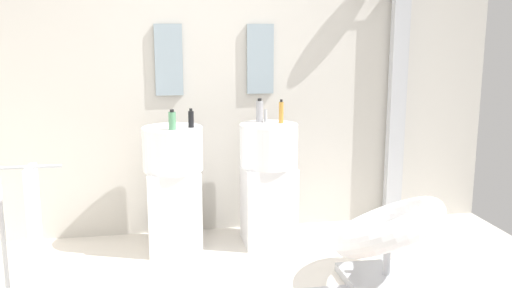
# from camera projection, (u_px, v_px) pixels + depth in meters

# --- Properties ---
(rear_partition) EXTENTS (4.80, 0.10, 2.60)m
(rear_partition) POSITION_uv_depth(u_px,v_px,m) (214.00, 77.00, 4.64)
(rear_partition) COLOR beige
(rear_partition) RESTS_ON ground_plane
(pedestal_sink_left) EXTENTS (0.45, 0.45, 1.07)m
(pedestal_sink_left) POSITION_uv_depth(u_px,v_px,m) (174.00, 185.00, 4.31)
(pedestal_sink_left) COLOR white
(pedestal_sink_left) RESTS_ON ground_plane
(pedestal_sink_right) EXTENTS (0.45, 0.45, 1.07)m
(pedestal_sink_right) POSITION_uv_depth(u_px,v_px,m) (269.00, 181.00, 4.44)
(pedestal_sink_right) COLOR white
(pedestal_sink_right) RESTS_ON ground_plane
(vanity_mirror_left) EXTENTS (0.22, 0.03, 0.57)m
(vanity_mirror_left) POSITION_uv_depth(u_px,v_px,m) (169.00, 60.00, 4.48)
(vanity_mirror_left) COLOR #8C9EA8
(vanity_mirror_right) EXTENTS (0.22, 0.03, 0.57)m
(vanity_mirror_right) POSITION_uv_depth(u_px,v_px,m) (260.00, 59.00, 4.61)
(vanity_mirror_right) COLOR #8C9EA8
(shower_column) EXTENTS (0.49, 0.24, 2.05)m
(shower_column) POSITION_uv_depth(u_px,v_px,m) (395.00, 102.00, 4.84)
(shower_column) COLOR #B7BABF
(shower_column) RESTS_ON ground_plane
(lounge_chair) EXTENTS (1.10, 1.10, 0.65)m
(lounge_chair) POSITION_uv_depth(u_px,v_px,m) (388.00, 234.00, 3.74)
(lounge_chair) COLOR #B7BABF
(lounge_chair) RESTS_ON ground_plane
(towel_rack) EXTENTS (0.37, 0.22, 0.95)m
(towel_rack) POSITION_uv_depth(u_px,v_px,m) (28.00, 212.00, 3.31)
(towel_rack) COLOR #B7BABF
(towel_rack) RESTS_ON ground_plane
(soap_bottle_green) EXTENTS (0.05, 0.05, 0.15)m
(soap_bottle_green) POSITION_uv_depth(u_px,v_px,m) (172.00, 120.00, 4.10)
(soap_bottle_green) COLOR #59996B
(soap_bottle_green) RESTS_ON pedestal_sink_left
(soap_bottle_amber) EXTENTS (0.04, 0.04, 0.19)m
(soap_bottle_amber) POSITION_uv_depth(u_px,v_px,m) (281.00, 112.00, 4.39)
(soap_bottle_amber) COLOR #C68C38
(soap_bottle_amber) RESTS_ON pedestal_sink_right
(soap_bottle_black) EXTENTS (0.04, 0.04, 0.14)m
(soap_bottle_black) POSITION_uv_depth(u_px,v_px,m) (191.00, 119.00, 4.20)
(soap_bottle_black) COLOR black
(soap_bottle_black) RESTS_ON pedestal_sink_left
(soap_bottle_grey) EXTENTS (0.06, 0.06, 0.19)m
(soap_bottle_grey) POSITION_uv_depth(u_px,v_px,m) (260.00, 111.00, 4.44)
(soap_bottle_grey) COLOR #99999E
(soap_bottle_grey) RESTS_ON pedestal_sink_right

